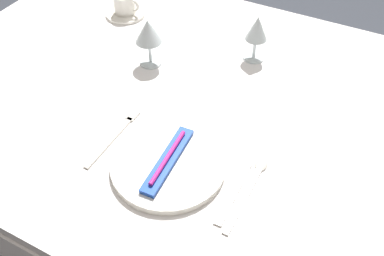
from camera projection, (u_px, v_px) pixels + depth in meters
name	position (u px, v px, depth m)	size (l,w,h in m)	color
ground_plane	(214.00, 244.00, 1.64)	(6.00, 6.00, 0.00)	#383D47
dining_table	(223.00, 128.00, 1.17)	(1.80, 1.11, 0.74)	white
dinner_plate	(168.00, 164.00, 0.96)	(0.27, 0.27, 0.02)	white
toothbrush_package	(168.00, 160.00, 0.95)	(0.05, 0.21, 0.02)	blue
fork_outer	(116.00, 135.00, 1.04)	(0.02, 0.22, 0.00)	beige
dinner_knife	(236.00, 187.00, 0.93)	(0.02, 0.23, 0.00)	beige
spoon_soup	(251.00, 185.00, 0.93)	(0.03, 0.22, 0.01)	beige
saucer_left	(126.00, 13.00, 1.44)	(0.14, 0.14, 0.01)	white
coffee_cup_left	(125.00, 4.00, 1.41)	(0.09, 0.07, 0.06)	white
wine_glass_centre	(257.00, 30.00, 1.20)	(0.07, 0.07, 0.14)	silver
wine_glass_left	(148.00, 33.00, 1.17)	(0.08, 0.08, 0.15)	silver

